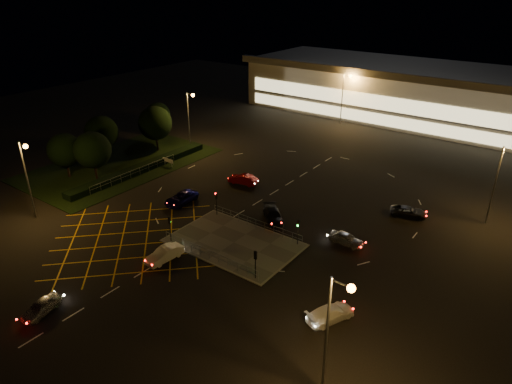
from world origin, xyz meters
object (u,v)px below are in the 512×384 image
Objects in this scene: signal_sw at (170,224)px; car_left_blue at (181,198)px; signal_se at (255,259)px; signal_nw at (216,198)px; car_approach_white at (330,313)px; car_far_dkgrey at (273,215)px; car_east_grey at (409,212)px; car_circ_red at (243,179)px; car_right_silver at (346,239)px; car_queue_white at (165,254)px; signal_ne at (298,227)px; car_near_silver at (41,307)px.

signal_sw is 10.04m from car_left_blue.
signal_se is at bearing -180.00° from signal_sw.
signal_nw reaches higher than car_left_blue.
signal_nw is 0.68× the size of car_approach_white.
car_east_grey is (13.21, 11.02, -0.08)m from car_far_dkgrey.
car_approach_white is at bearing 41.61° from car_circ_red.
signal_sw reaches higher than car_left_blue.
car_far_dkgrey is at bearing 45.51° from car_circ_red.
signal_sw reaches higher than car_approach_white.
car_approach_white is (24.14, -18.55, -0.05)m from car_circ_red.
car_far_dkgrey is 17.21m from car_east_grey.
signal_se is at bearing -109.40° from car_far_dkgrey.
car_circ_red is (-3.29, 17.67, -1.64)m from signal_sw.
car_left_blue is at bearing 100.82° from car_right_silver.
signal_sw is 0.72× the size of car_circ_red.
car_circ_red reaches higher than car_approach_white.
car_east_grey is at bearing -5.88° from car_far_dkgrey.
car_approach_white is at bearing 11.46° from car_queue_white.
signal_nw is 1.00× the size of signal_ne.
car_left_blue is at bearing -179.40° from signal_ne.
car_near_silver is 25.84m from car_approach_white.
car_circ_red is at bearing -14.27° from car_approach_white.
car_left_blue is at bearing 149.30° from car_far_dkgrey.
signal_ne is at bearing 46.81° from car_circ_red.
car_far_dkgrey is (-5.52, 3.18, -1.66)m from signal_ne.
car_queue_white is 0.96× the size of car_east_grey.
car_far_dkgrey is at bearing -16.71° from car_approach_white.
signal_se is 14.41m from signal_nw.
signal_nw and signal_ne have the same top height.
car_left_blue is (-6.11, -0.19, -1.66)m from signal_nw.
signal_ne is 12.64m from car_approach_white.
signal_se reaches higher than car_near_silver.
car_circ_red is at bearing 109.77° from car_queue_white.
signal_sw is 0.78× the size of car_right_silver.
signal_se is 0.78× the size of car_right_silver.
car_approach_white is (8.85, -0.88, -1.70)m from signal_se.
car_circ_red is (-15.29, 9.68, -1.64)m from signal_ne.
signal_se is 23.55m from car_east_grey.
signal_se is at bearing -27.09° from car_left_blue.
signal_sw is at bearing 75.88° from car_near_silver.
car_circ_red reaches higher than car_queue_white.
signal_nw is 23.59m from car_near_silver.
signal_nw is at bearing 108.13° from car_east_grey.
car_circ_red is at bearing 82.41° from car_near_silver.
signal_se is 0.72× the size of car_circ_red.
car_queue_white is 21.39m from car_circ_red.
signal_sw is 29.72m from car_east_grey.
signal_nw is 0.69× the size of car_east_grey.
signal_se is 0.62× the size of car_left_blue.
car_near_silver is 0.86× the size of car_east_grey.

